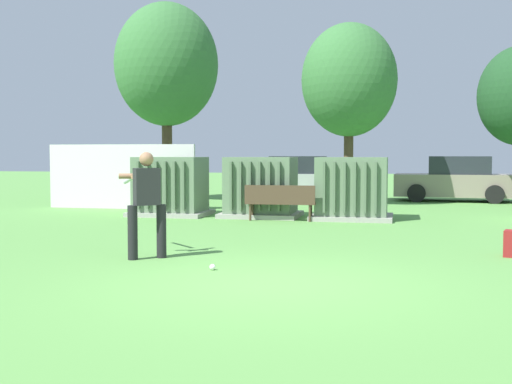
{
  "coord_description": "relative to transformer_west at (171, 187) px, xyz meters",
  "views": [
    {
      "loc": [
        1.71,
        -8.27,
        1.71
      ],
      "look_at": [
        -0.93,
        3.5,
        1.0
      ],
      "focal_mm": 45.57,
      "sensor_mm": 36.0,
      "label": 1
    }
  ],
  "objects": [
    {
      "name": "parked_car_leftmost",
      "position": [
        2.38,
        6.96,
        -0.04
      ],
      "size": [
        4.37,
        2.29,
        1.62
      ],
      "color": "#B2B2B7",
      "rests_on": "ground"
    },
    {
      "name": "transformer_mid_west",
      "position": [
        2.54,
        0.12,
        0.0
      ],
      "size": [
        2.1,
        1.7,
        1.62
      ],
      "color": "#9E9B93",
      "rests_on": "ground"
    },
    {
      "name": "park_bench",
      "position": [
        3.25,
        -0.84,
        -0.25
      ],
      "size": [
        1.81,
        0.45,
        0.92
      ],
      "color": "#4C3828",
      "rests_on": "ground"
    },
    {
      "name": "parked_car_left_of_center",
      "position": [
        8.17,
        7.31,
        -0.04
      ],
      "size": [
        4.3,
        2.12,
        1.62
      ],
      "color": "gray",
      "rests_on": "ground"
    },
    {
      "name": "transformer_west",
      "position": [
        0.0,
        0.0,
        0.0
      ],
      "size": [
        2.1,
        1.7,
        1.62
      ],
      "color": "#9E9B93",
      "rests_on": "ground"
    },
    {
      "name": "batter",
      "position": [
        2.18,
        -7.11,
        0.19
      ],
      "size": [
        1.2,
        1.42,
        1.74
      ],
      "color": "black",
      "rests_on": "ground"
    },
    {
      "name": "sports_ball",
      "position": [
        3.55,
        -7.93,
        -0.74
      ],
      "size": [
        0.09,
        0.09,
        0.09
      ],
      "primitive_type": "sphere",
      "color": "white",
      "rests_on": "ground"
    },
    {
      "name": "transformer_mid_east",
      "position": [
        5.0,
        -0.01,
        0.0
      ],
      "size": [
        2.1,
        1.7,
        1.62
      ],
      "color": "#9E9B93",
      "rests_on": "ground"
    },
    {
      "name": "ground_plane",
      "position": [
        4.54,
        -8.76,
        -0.79
      ],
      "size": [
        96.0,
        96.0,
        0.0
      ],
      "primitive_type": "plane",
      "color": "#5B9947"
    },
    {
      "name": "tree_left",
      "position": [
        -2.14,
        5.48,
        4.14
      ],
      "size": [
        3.76,
        3.76,
        7.18
      ],
      "color": "#4C3828",
      "rests_on": "ground"
    },
    {
      "name": "fence_panel",
      "position": [
        -2.27,
        1.74,
        0.21
      ],
      "size": [
        4.8,
        0.12,
        2.0
      ],
      "primitive_type": "cube",
      "color": "silver",
      "rests_on": "ground"
    },
    {
      "name": "tree_center_left",
      "position": [
        4.53,
        4.72,
        3.34
      ],
      "size": [
        3.15,
        3.15,
        6.01
      ],
      "color": "#4C3828",
      "rests_on": "ground"
    },
    {
      "name": "backpack",
      "position": [
        8.05,
        -5.64,
        -0.57
      ],
      "size": [
        0.32,
        0.36,
        0.44
      ],
      "color": "maroon",
      "rests_on": "ground"
    }
  ]
}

